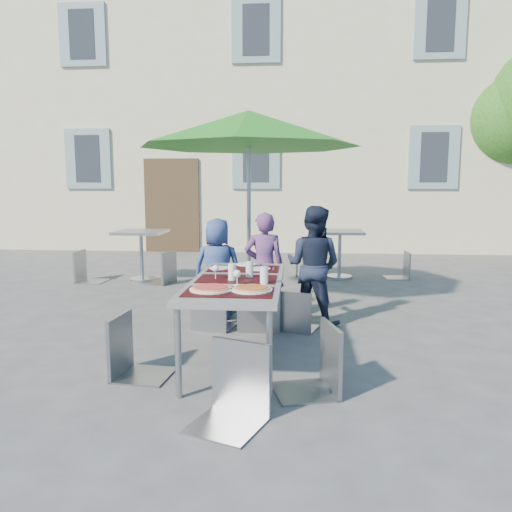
# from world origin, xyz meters

# --- Properties ---
(ground) EXTENTS (90.00, 90.00, 0.00)m
(ground) POSITION_xyz_m (0.00, 0.00, 0.00)
(ground) COLOR #434345
(ground) RESTS_ON ground
(building) EXTENTS (13.60, 8.20, 11.10)m
(building) POSITION_xyz_m (-0.00, 11.50, 4.85)
(building) COLOR #BDB798
(building) RESTS_ON ground
(dining_table) EXTENTS (0.80, 1.85, 0.76)m
(dining_table) POSITION_xyz_m (0.44, 0.19, 0.70)
(dining_table) COLOR #4C4C52
(dining_table) RESTS_ON ground
(pizza_near_left) EXTENTS (0.35, 0.35, 0.03)m
(pizza_near_left) POSITION_xyz_m (0.29, -0.31, 0.77)
(pizza_near_left) COLOR white
(pizza_near_left) RESTS_ON dining_table
(pizza_near_right) EXTENTS (0.33, 0.33, 0.03)m
(pizza_near_right) POSITION_xyz_m (0.61, -0.30, 0.77)
(pizza_near_right) COLOR white
(pizza_near_right) RESTS_ON dining_table
(glassware) EXTENTS (0.51, 0.42, 0.15)m
(glassware) POSITION_xyz_m (0.51, 0.12, 0.83)
(glassware) COLOR silver
(glassware) RESTS_ON dining_table
(place_settings) EXTENTS (0.66, 0.49, 0.01)m
(place_settings) POSITION_xyz_m (0.41, 0.81, 0.76)
(place_settings) COLOR white
(place_settings) RESTS_ON dining_table
(child_0) EXTENTS (0.60, 0.40, 1.20)m
(child_0) POSITION_xyz_m (0.03, 1.62, 0.60)
(child_0) COLOR navy
(child_0) RESTS_ON ground
(child_1) EXTENTS (0.48, 0.32, 1.28)m
(child_1) POSITION_xyz_m (0.59, 1.55, 0.64)
(child_1) COLOR #58346B
(child_1) RESTS_ON ground
(child_2) EXTENTS (0.76, 0.61, 1.36)m
(child_2) POSITION_xyz_m (1.16, 1.45, 0.68)
(child_2) COLOR #171E33
(child_2) RESTS_ON ground
(chair_0) EXTENTS (0.49, 0.50, 0.94)m
(chair_0) POSITION_xyz_m (0.04, 1.12, 0.55)
(chair_0) COLOR gray
(chair_0) RESTS_ON ground
(chair_1) EXTENTS (0.47, 0.47, 1.04)m
(chair_1) POSITION_xyz_m (0.56, 1.13, 0.61)
(chair_1) COLOR gray
(chair_1) RESTS_ON ground
(chair_2) EXTENTS (0.48, 0.48, 0.86)m
(chair_2) POSITION_xyz_m (0.97, 1.14, 0.50)
(chair_2) COLOR gray
(chair_2) RESTS_ON ground
(chair_3) EXTENTS (0.48, 0.48, 0.98)m
(chair_3) POSITION_xyz_m (-0.40, -0.27, 0.58)
(chair_3) COLOR gray
(chair_3) RESTS_ON ground
(chair_4) EXTENTS (0.55, 0.55, 1.01)m
(chair_4) POSITION_xyz_m (1.14, -0.47, 0.60)
(chair_4) COLOR gray
(chair_4) RESTS_ON ground
(chair_5) EXTENTS (0.58, 0.58, 1.01)m
(chair_5) POSITION_xyz_m (0.55, -0.99, 0.59)
(chair_5) COLOR gray
(chair_5) RESTS_ON ground
(patio_umbrella) EXTENTS (2.88, 2.88, 2.53)m
(patio_umbrella) POSITION_xyz_m (0.33, 2.34, 2.29)
(patio_umbrella) COLOR #B3B7BB
(patio_umbrella) RESTS_ON ground
(cafe_table_0) EXTENTS (0.78, 0.78, 0.84)m
(cafe_table_0) POSITION_xyz_m (-1.61, 3.84, 0.61)
(cafe_table_0) COLOR #B3B7BB
(cafe_table_0) RESTS_ON ground
(bg_chair_l_0) EXTENTS (0.45, 0.45, 0.98)m
(bg_chair_l_0) POSITION_xyz_m (-2.50, 3.67, 0.58)
(bg_chair_l_0) COLOR gray
(bg_chair_l_0) RESTS_ON ground
(bg_chair_r_0) EXTENTS (0.55, 0.54, 0.99)m
(bg_chair_r_0) POSITION_xyz_m (-1.19, 3.65, 0.58)
(bg_chair_r_0) COLOR slate
(bg_chair_r_0) RESTS_ON ground
(cafe_table_1) EXTENTS (0.77, 0.77, 0.82)m
(cafe_table_1) POSITION_xyz_m (1.70, 4.35, 0.59)
(cafe_table_1) COLOR #B3B7BB
(cafe_table_1) RESTS_ON ground
(bg_chair_l_1) EXTENTS (0.42, 0.42, 0.91)m
(bg_chair_l_1) POSITION_xyz_m (1.07, 4.58, 0.53)
(bg_chair_l_1) COLOR #8E9499
(bg_chair_l_1) RESTS_ON ground
(bg_chair_r_1) EXTENTS (0.40, 0.40, 0.87)m
(bg_chair_r_1) POSITION_xyz_m (2.76, 4.43, 0.50)
(bg_chair_r_1) COLOR gray
(bg_chair_r_1) RESTS_ON ground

